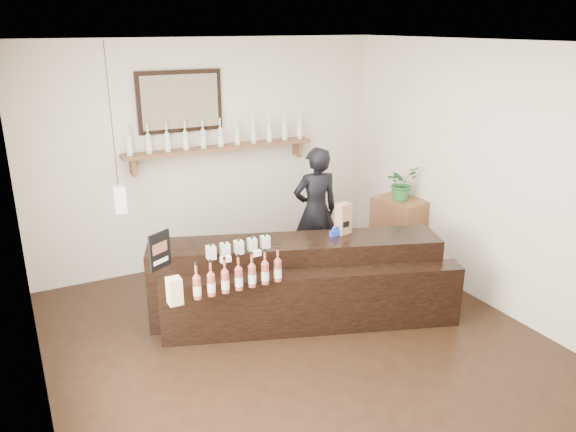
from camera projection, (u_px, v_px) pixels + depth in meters
The scene contains 10 objects.
ground at pixel (306, 351), 5.33m from camera, with size 5.00×5.00×0.00m, color black.
room_shell at pixel (308, 178), 4.78m from camera, with size 5.00×5.00×5.00m.
back_wall_decor at pixel (200, 129), 6.69m from camera, with size 2.66×0.96×1.69m.
counter at pixel (299, 284), 5.81m from camera, with size 3.01×1.76×0.98m.
promo_sign at pixel (160, 251), 5.05m from camera, with size 0.22×0.14×0.35m.
paper_bag at pixel (343, 219), 5.90m from camera, with size 0.17×0.14×0.33m.
tape_dispenser at pixel (335, 232), 5.87m from camera, with size 0.13×0.06×0.11m.
side_cabinet at pixel (398, 233), 7.07m from camera, with size 0.57×0.69×0.89m.
potted_plant at pixel (402, 183), 6.86m from camera, with size 0.38×0.33×0.42m, color #2A6930.
shopkeeper at pixel (316, 203), 6.77m from camera, with size 0.65×0.43×1.79m, color black.
Camera 1 is at (-2.27, -4.04, 2.95)m, focal length 35.00 mm.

